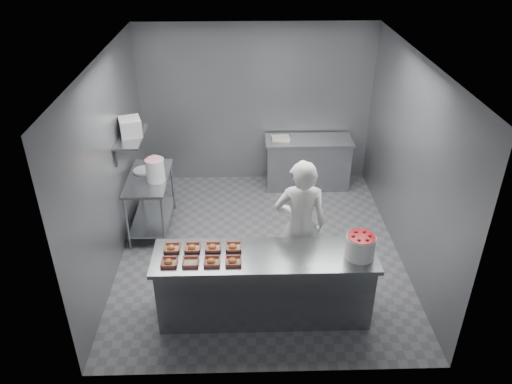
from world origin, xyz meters
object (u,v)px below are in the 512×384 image
service_counter (264,285)px  tray_5 (192,247)px  tray_2 (212,261)px  strawberry_tub (360,246)px  prep_table (150,195)px  tray_0 (169,262)px  tray_6 (213,247)px  tray_1 (191,262)px  appliance (130,127)px  tray_7 (233,247)px  tray_4 (172,248)px  worker (300,225)px  tray_3 (233,261)px  glaze_bucket (155,169)px  back_counter (307,163)px

service_counter → tray_5: tray_5 is taller
tray_2 → strawberry_tub: size_ratio=0.56×
prep_table → tray_0: tray_0 is taller
tray_2 → tray_6: size_ratio=1.00×
tray_6 → tray_1: bearing=-131.3°
appliance → prep_table: bearing=-26.8°
tray_2 → tray_7: 0.36m
tray_4 → worker: 1.62m
strawberry_tub → tray_3: bearing=-176.8°
prep_table → glaze_bucket: bearing=-38.9°
strawberry_tub → worker: bearing=132.9°
tray_7 → glaze_bucket: bearing=124.0°
tray_5 → tray_3: bearing=-29.4°
tray_6 → strawberry_tub: size_ratio=0.56×
service_counter → tray_3: (-0.36, -0.14, 0.47)m
prep_table → strawberry_tub: strawberry_tub is taller
prep_table → worker: 2.53m
glaze_bucket → appliance: appliance is taller
service_counter → tray_6: (-0.60, 0.14, 0.47)m
tray_2 → appliance: bearing=119.9°
tray_6 → worker: worker is taller
tray_4 → tray_5: bearing=0.0°
tray_7 → appliance: (-1.46, 1.84, 0.77)m
tray_7 → strawberry_tub: size_ratio=0.56×
prep_table → appliance: appliance is taller
tray_3 → appliance: (-1.46, 2.11, 0.77)m
tray_2 → service_counter: bearing=12.6°
worker → tray_2: bearing=34.9°
prep_table → tray_4: 1.93m
prep_table → strawberry_tub: bearing=-36.3°
tray_0 → tray_1: size_ratio=1.00×
tray_4 → worker: size_ratio=0.10×
strawberry_tub → tray_1: bearing=-177.6°
service_counter → tray_2: bearing=-167.4°
back_counter → tray_6: tray_6 is taller
tray_3 → appliance: bearing=124.6°
tray_7 → prep_table: bearing=125.3°
prep_table → tray_4: bearing=-72.7°
tray_1 → tray_7: (0.48, 0.27, 0.00)m
service_counter → tray_1: (-0.84, -0.14, 0.47)m
tray_2 → strawberry_tub: strawberry_tub is taller
tray_2 → tray_3: (0.24, 0.00, 0.00)m
glaze_bucket → service_counter: bearing=-50.6°
tray_4 → tray_6: same height
tray_2 → tray_6: same height
tray_6 → tray_7: bearing=0.0°
worker → tray_4: bearing=17.1°
service_counter → tray_5: bearing=170.9°
tray_2 → appliance: appliance is taller
tray_5 → tray_6: 0.24m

